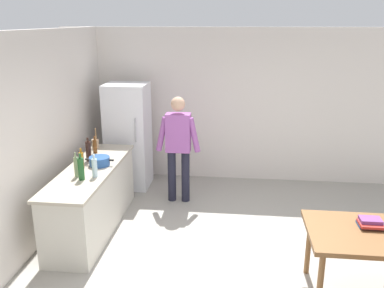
% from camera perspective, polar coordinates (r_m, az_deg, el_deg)
% --- Properties ---
extents(ground_plane, '(14.00, 14.00, 0.00)m').
position_cam_1_polar(ground_plane, '(5.02, 6.29, -17.16)').
color(ground_plane, '#9E998E').
extents(wall_back, '(6.40, 0.12, 2.70)m').
position_cam_1_polar(wall_back, '(7.31, 6.78, 5.33)').
color(wall_back, silver).
rests_on(wall_back, ground_plane).
extents(wall_left, '(0.12, 5.60, 2.70)m').
position_cam_1_polar(wall_left, '(5.25, -22.81, -0.51)').
color(wall_left, silver).
rests_on(wall_left, ground_plane).
extents(kitchen_counter, '(0.64, 2.20, 0.90)m').
position_cam_1_polar(kitchen_counter, '(5.82, -13.76, -7.42)').
color(kitchen_counter, beige).
rests_on(kitchen_counter, ground_plane).
extents(refrigerator, '(0.70, 0.67, 1.80)m').
position_cam_1_polar(refrigerator, '(7.08, -8.91, 1.10)').
color(refrigerator, white).
rests_on(refrigerator, ground_plane).
extents(person, '(0.70, 0.22, 1.70)m').
position_cam_1_polar(person, '(6.34, -1.93, 0.18)').
color(person, '#1E1E2D').
rests_on(person, ground_plane).
extents(dining_table, '(1.40, 0.90, 0.75)m').
position_cam_1_polar(dining_table, '(4.65, 24.48, -12.03)').
color(dining_table, brown).
rests_on(dining_table, ground_plane).
extents(cooking_pot, '(0.40, 0.28, 0.12)m').
position_cam_1_polar(cooking_pot, '(5.71, -12.81, -2.35)').
color(cooking_pot, '#285193').
rests_on(cooking_pot, kitchen_counter).
extents(utensil_jar, '(0.11, 0.11, 0.32)m').
position_cam_1_polar(utensil_jar, '(6.48, -13.37, 0.10)').
color(utensil_jar, tan).
rests_on(utensil_jar, kitchen_counter).
extents(bottle_wine_green, '(0.08, 0.08, 0.34)m').
position_cam_1_polar(bottle_wine_green, '(5.23, -15.27, -3.35)').
color(bottle_wine_green, '#1E5123').
rests_on(bottle_wine_green, kitchen_counter).
extents(bottle_beer_brown, '(0.06, 0.06, 0.26)m').
position_cam_1_polar(bottle_beer_brown, '(6.25, -13.43, -0.29)').
color(bottle_beer_brown, '#5B3314').
rests_on(bottle_beer_brown, kitchen_counter).
extents(bottle_vinegar_tall, '(0.06, 0.06, 0.32)m').
position_cam_1_polar(bottle_vinegar_tall, '(5.35, -15.89, -3.05)').
color(bottle_vinegar_tall, gray).
rests_on(bottle_vinegar_tall, kitchen_counter).
extents(bottle_oil_amber, '(0.06, 0.06, 0.28)m').
position_cam_1_polar(bottle_oil_amber, '(5.64, -15.21, -2.17)').
color(bottle_oil_amber, '#996619').
rests_on(bottle_oil_amber, kitchen_counter).
extents(bottle_water_clear, '(0.07, 0.07, 0.30)m').
position_cam_1_polar(bottle_water_clear, '(5.29, -13.47, -3.21)').
color(bottle_water_clear, silver).
rests_on(bottle_water_clear, kitchen_counter).
extents(bottle_wine_dark, '(0.08, 0.08, 0.34)m').
position_cam_1_polar(bottle_wine_dark, '(5.90, -14.28, -0.95)').
color(bottle_wine_dark, black).
rests_on(bottle_wine_dark, kitchen_counter).
extents(book_stack, '(0.27, 0.21, 0.09)m').
position_cam_1_polar(book_stack, '(4.68, 23.74, -10.09)').
color(book_stack, '#284C8E').
rests_on(book_stack, dining_table).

